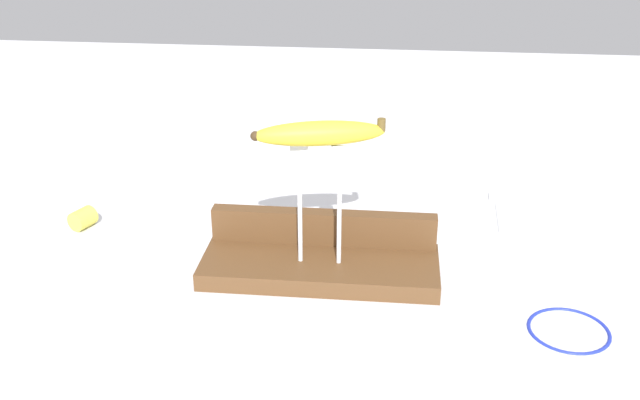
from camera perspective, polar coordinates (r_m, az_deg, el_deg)
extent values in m
plane|color=silver|center=(1.17, 0.00, -5.71)|extent=(3.00, 3.00, 0.00)
cube|color=brown|center=(1.16, 0.00, -5.12)|extent=(0.36, 0.14, 0.03)
cube|color=brown|center=(1.19, 0.28, -2.08)|extent=(0.36, 0.03, 0.05)
cylinder|color=silver|center=(1.12, -1.54, -1.17)|extent=(0.01, 0.01, 0.15)
cube|color=silver|center=(1.08, -1.59, 3.35)|extent=(0.03, 0.01, 0.04)
cylinder|color=silver|center=(1.11, 1.47, -1.31)|extent=(0.01, 0.01, 0.15)
cube|color=silver|center=(1.07, 1.52, 3.23)|extent=(0.03, 0.01, 0.04)
ellipsoid|color=yellow|center=(1.06, -0.04, 5.09)|extent=(0.19, 0.08, 0.04)
cylinder|color=brown|center=(1.07, 4.69, 5.72)|extent=(0.01, 0.01, 0.02)
sphere|color=#3F2D19|center=(1.06, -4.95, 4.87)|extent=(0.01, 0.01, 0.01)
cylinder|color=silver|center=(1.38, 13.41, -1.14)|extent=(0.01, 0.13, 0.01)
cube|color=silver|center=(1.46, 13.22, 0.28)|extent=(0.03, 0.04, 0.01)
cylinder|color=#DBD147|center=(1.37, -17.58, -1.34)|extent=(0.05, 0.05, 0.03)
cylinder|color=beige|center=(1.38, -17.00, -1.03)|extent=(0.03, 0.01, 0.03)
torus|color=#1E2DA5|center=(1.09, 18.39, -9.29)|extent=(0.11, 0.11, 0.01)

